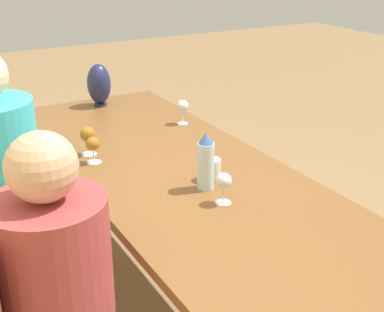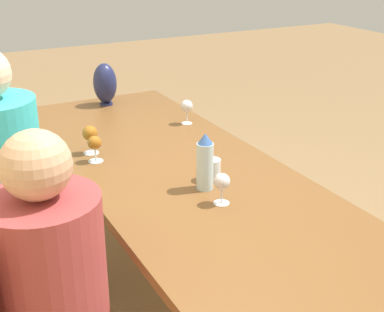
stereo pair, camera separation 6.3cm
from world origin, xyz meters
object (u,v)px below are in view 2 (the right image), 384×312
object	(u,v)px
wine_glass_3	(222,182)
person_near	(57,297)
water_bottle	(204,162)
water_tumbler	(212,170)
vase	(105,84)
wine_glass_0	(187,107)
person_far	(4,181)
wine_glass_1	(90,134)
wine_glass_4	(95,144)

from	to	relation	value
wine_glass_3	person_near	bearing A→B (deg)	98.95
water_bottle	wine_glass_3	xyz separation A→B (m)	(-0.14, 0.00, -0.03)
water_tumbler	wine_glass_3	bearing A→B (deg)	159.26
person_near	water_tumbler	bearing A→B (deg)	-67.58
water_bottle	vase	distance (m)	1.27
water_tumbler	wine_glass_0	size ratio (longest dim) A/B	0.69
water_tumbler	wine_glass_3	distance (m)	0.22
wine_glass_3	person_far	bearing A→B (deg)	39.89
wine_glass_0	wine_glass_3	bearing A→B (deg)	160.63
person_far	wine_glass_1	bearing A→B (deg)	-101.78
wine_glass_0	water_bottle	bearing A→B (deg)	157.43
wine_glass_1	wine_glass_3	xyz separation A→B (m)	(-0.71, -0.27, -0.01)
water_bottle	vase	bearing A→B (deg)	-1.87
wine_glass_3	wine_glass_1	bearing A→B (deg)	21.09
wine_glass_4	wine_glass_1	bearing A→B (deg)	-7.21
vase	wine_glass_3	world-z (taller)	vase
person_far	wine_glass_3	bearing A→B (deg)	-140.11
water_bottle	water_tumbler	world-z (taller)	water_bottle
water_tumbler	person_near	world-z (taller)	person_near
water_bottle	wine_glass_4	size ratio (longest dim) A/B	1.94
water_bottle	person_near	xyz separation A→B (m)	(-0.25, 0.67, -0.24)
water_tumbler	person_near	size ratio (longest dim) A/B	0.07
water_tumbler	vase	size ratio (longest dim) A/B	0.36
wine_glass_4	wine_glass_0	bearing A→B (deg)	-65.62
wine_glass_0	person_far	distance (m)	0.99
wine_glass_0	person_far	xyz separation A→B (m)	(-0.09, 0.97, -0.18)
water_bottle	person_far	size ratio (longest dim) A/B	0.18
person_near	person_far	bearing A→B (deg)	-0.01
water_bottle	wine_glass_1	world-z (taller)	water_bottle
wine_glass_1	person_near	xyz separation A→B (m)	(-0.82, 0.39, -0.22)
vase	water_bottle	bearing A→B (deg)	178.13
wine_glass_3	person_far	xyz separation A→B (m)	(0.79, 0.66, -0.18)
wine_glass_3	person_near	distance (m)	0.70
wine_glass_1	person_far	distance (m)	0.44
wine_glass_0	wine_glass_1	xyz separation A→B (m)	(-0.17, 0.58, 0.00)
vase	wine_glass_1	distance (m)	0.77
wine_glass_1	person_far	bearing A→B (deg)	78.22
person_near	person_far	world-z (taller)	person_far
wine_glass_1	vase	bearing A→B (deg)	-24.54
person_far	water_tumbler	bearing A→B (deg)	-128.74
water_tumbler	person_near	xyz separation A→B (m)	(-0.30, 0.74, -0.17)
wine_glass_3	person_near	size ratio (longest dim) A/B	0.10
person_near	wine_glass_0	bearing A→B (deg)	-44.64
wine_glass_0	wine_glass_3	size ratio (longest dim) A/B	1.06
water_bottle	water_tumbler	size ratio (longest dim) A/B	2.59
person_far	wine_glass_0	bearing A→B (deg)	-84.87
water_tumbler	wine_glass_4	distance (m)	0.55
vase	person_far	world-z (taller)	person_far
water_bottle	wine_glass_1	bearing A→B (deg)	25.96
water_bottle	water_tumbler	xyz separation A→B (m)	(0.06, -0.07, -0.07)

